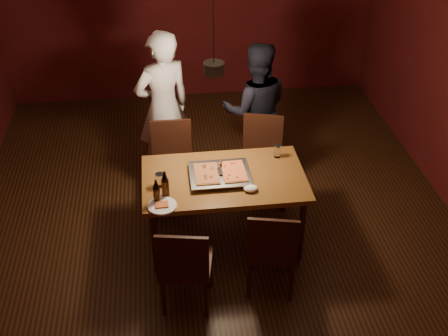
{
  "coord_description": "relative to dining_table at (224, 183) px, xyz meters",
  "views": [
    {
      "loc": [
        -0.46,
        -4.36,
        3.73
      ],
      "look_at": [
        0.06,
        -0.19,
        0.85
      ],
      "focal_mm": 45.0,
      "sensor_mm": 36.0,
      "label": 1
    }
  ],
  "objects": [
    {
      "name": "water_glass_right",
      "position": [
        0.55,
        0.27,
        0.14
      ],
      "size": [
        0.06,
        0.06,
        0.13
      ],
      "primitive_type": "cylinder",
      "color": "silver",
      "rests_on": "dining_table"
    },
    {
      "name": "beer_bottle_a",
      "position": [
        -0.62,
        -0.3,
        0.19
      ],
      "size": [
        0.06,
        0.06,
        0.23
      ],
      "color": "black",
      "rests_on": "dining_table"
    },
    {
      "name": "chair_far_right",
      "position": [
        0.49,
        0.75,
        -0.14
      ],
      "size": [
        0.52,
        0.52,
        0.49
      ],
      "rotation": [
        0.0,
        0.0,
        2.85
      ],
      "color": "#38190F",
      "rests_on": "floor"
    },
    {
      "name": "pizza_cheese",
      "position": [
        0.09,
        -0.0,
        0.13
      ],
      "size": [
        0.23,
        0.35,
        0.02
      ],
      "primitive_type": "cube",
      "rotation": [
        0.0,
        0.0,
        0.04
      ],
      "color": "gold",
      "rests_on": "pizza_tray"
    },
    {
      "name": "pizza_meat",
      "position": [
        -0.16,
        -0.01,
        0.13
      ],
      "size": [
        0.22,
        0.35,
        0.02
      ],
      "primitive_type": "cube",
      "rotation": [
        0.0,
        0.0,
        -0.0
      ],
      "color": "maroon",
      "rests_on": "pizza_tray"
    },
    {
      "name": "chair_near_right",
      "position": [
        0.32,
        -0.73,
        -0.14
      ],
      "size": [
        0.5,
        0.5,
        0.49
      ],
      "rotation": [
        0.0,
        0.0,
        -0.22
      ],
      "color": "#38190F",
      "rests_on": "floor"
    },
    {
      "name": "beer_bottle_b",
      "position": [
        -0.54,
        -0.22,
        0.2
      ],
      "size": [
        0.07,
        0.07,
        0.25
      ],
      "color": "black",
      "rests_on": "dining_table"
    },
    {
      "name": "diner_white",
      "position": [
        -0.51,
        1.19,
        0.19
      ],
      "size": [
        0.74,
        0.63,
        1.73
      ],
      "primitive_type": "imported",
      "rotation": [
        0.0,
        0.0,
        3.55
      ],
      "color": "silver",
      "rests_on": "floor"
    },
    {
      "name": "chair_far_left",
      "position": [
        -0.45,
        0.76,
        -0.14
      ],
      "size": [
        0.43,
        0.43,
        0.49
      ],
      "rotation": [
        0.0,
        0.0,
        3.13
      ],
      "color": "#38190F",
      "rests_on": "floor"
    },
    {
      "name": "pizza_tray",
      "position": [
        -0.04,
        0.0,
        0.1
      ],
      "size": [
        0.57,
        0.48,
        0.05
      ],
      "primitive_type": "cube",
      "rotation": [
        0.0,
        0.0,
        0.05
      ],
      "color": "silver",
      "rests_on": "dining_table"
    },
    {
      "name": "pendant_lamp",
      "position": [
        -0.06,
        0.19,
        1.08
      ],
      "size": [
        0.18,
        0.18,
        1.1
      ],
      "color": "black",
      "rests_on": "ceiling"
    },
    {
      "name": "diner_dark",
      "position": [
        0.5,
        1.18,
        0.1
      ],
      "size": [
        0.79,
        0.63,
        1.56
      ],
      "primitive_type": "imported",
      "rotation": [
        0.0,
        0.0,
        3.08
      ],
      "color": "black",
      "rests_on": "floor"
    },
    {
      "name": "dining_table",
      "position": [
        0.0,
        0.0,
        0.0
      ],
      "size": [
        1.5,
        0.9,
        0.75
      ],
      "color": "brown",
      "rests_on": "floor"
    },
    {
      "name": "chair_near_left",
      "position": [
        -0.43,
        -0.84,
        -0.14
      ],
      "size": [
        0.49,
        0.49,
        0.49
      ],
      "rotation": [
        0.0,
        0.0,
        -0.18
      ],
      "color": "#38190F",
      "rests_on": "floor"
    },
    {
      "name": "napkin",
      "position": [
        0.21,
        -0.24,
        0.1
      ],
      "size": [
        0.13,
        0.1,
        0.05
      ],
      "primitive_type": "ellipsoid",
      "color": "white",
      "rests_on": "dining_table"
    },
    {
      "name": "plate_slice",
      "position": [
        -0.58,
        -0.37,
        0.08
      ],
      "size": [
        0.25,
        0.25,
        0.03
      ],
      "color": "white",
      "rests_on": "dining_table"
    },
    {
      "name": "room_shell",
      "position": [
        -0.06,
        0.19,
        0.72
      ],
      "size": [
        6.0,
        6.0,
        6.0
      ],
      "color": "#3B2410",
      "rests_on": "ground"
    },
    {
      "name": "spatula",
      "position": [
        -0.03,
        0.01,
        0.14
      ],
      "size": [
        0.13,
        0.25,
        0.04
      ],
      "primitive_type": null,
      "rotation": [
        0.0,
        0.0,
        -0.16
      ],
      "color": "silver",
      "rests_on": "pizza_tray"
    },
    {
      "name": "water_glass_left",
      "position": [
        -0.59,
        -0.06,
        0.14
      ],
      "size": [
        0.08,
        0.08,
        0.12
      ],
      "primitive_type": "cylinder",
      "color": "silver",
      "rests_on": "dining_table"
    }
  ]
}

